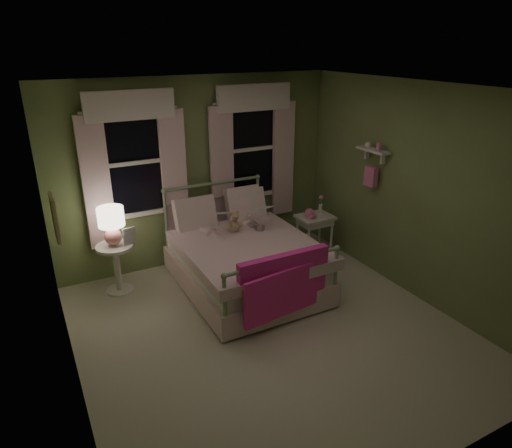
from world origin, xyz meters
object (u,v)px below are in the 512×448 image
child_right (248,209)px  nightstand_right (315,222)px  child_left (209,214)px  nightstand_left (116,262)px  bed (244,260)px  teddy_bear (234,223)px  table_lamp (111,222)px

child_right → nightstand_right: size_ratio=0.99×
child_left → child_right: (0.56, 0.00, -0.04)m
child_right → nightstand_left: 1.83m
bed → nightstand_left: 1.61m
teddy_bear → nightstand_left: (-1.48, 0.35, -0.37)m
nightstand_left → teddy_bear: bearing=-13.3°
child_left → nightstand_left: 1.32m
nightstand_left → child_right: bearing=-6.2°
bed → table_lamp: 1.71m
child_left → teddy_bear: bearing=145.0°
bed → table_lamp: size_ratio=4.21×
child_right → table_lamp: bearing=-13.6°
child_left → teddy_bear: child_left is taller
bed → child_left: size_ratio=2.88×
nightstand_left → table_lamp: table_lamp is taller
child_left → child_right: bearing=174.5°
child_right → nightstand_left: size_ratio=0.98×
nightstand_left → child_left: bearing=-9.1°
child_right → teddy_bear: 0.34m
teddy_bear → nightstand_right: (1.31, 0.03, -0.24)m
nightstand_right → nightstand_left: bearing=173.4°
teddy_bear → child_left: bearing=150.5°
table_lamp → nightstand_left: bearing=0.0°
table_lamp → nightstand_right: (2.79, -0.32, -0.40)m
child_right → nightstand_right: child_right is taller
child_left → nightstand_left: child_left is taller
child_left → nightstand_right: child_left is taller
child_right → teddy_bear: bearing=22.1°
teddy_bear → table_lamp: (-1.48, 0.35, 0.16)m
child_left → table_lamp: bearing=-14.6°
bed → table_lamp: bed is taller
table_lamp → nightstand_right: table_lamp is taller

